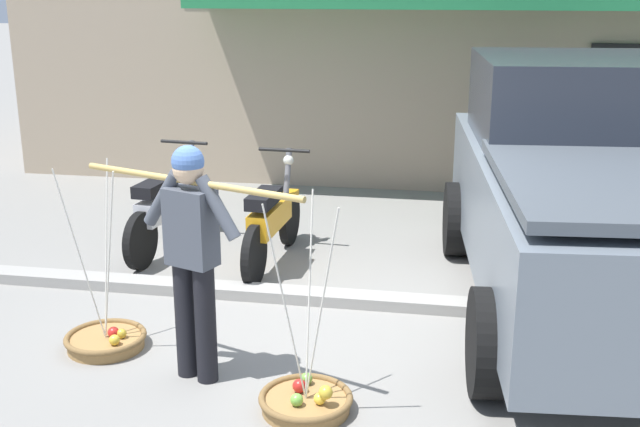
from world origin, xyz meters
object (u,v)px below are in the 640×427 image
Objects in this scene: parked_truck at (588,193)px; fruit_vendor at (192,248)px; fruit_basket_right_side at (306,400)px; motorcycle_second_in_row at (272,221)px; motorcycle_nearest_shop at (167,209)px; wooden_crate at (497,226)px; fruit_basket_left_side at (106,339)px.

fruit_vendor is at bearing -147.68° from parked_truck.
fruit_basket_right_side reaches higher than motorcycle_second_in_row.
fruit_basket_right_side reaches higher than motorcycle_nearest_shop.
motorcycle_second_in_row reaches higher than wooden_crate.
parked_truck is at bearing -70.28° from wooden_crate.
motorcycle_second_in_row is (0.82, 2.08, 0.38)m from fruit_basket_left_side.
wooden_crate is (1.36, 3.88, 0.08)m from fruit_basket_right_side.
motorcycle_nearest_shop is at bearing -164.46° from wooden_crate.
motorcycle_nearest_shop is 4.18m from parked_truck.
parked_truck is (2.85, 1.80, 0.05)m from fruit_vendor.
fruit_vendor is at bearing -20.42° from fruit_basket_left_side.
parked_truck is at bearing 46.77° from fruit_basket_right_side.
fruit_vendor is at bearing -89.36° from motorcycle_second_in_row.
fruit_basket_left_side is 1.00× the size of fruit_basket_right_side.
fruit_basket_left_side is at bearing 159.60° from fruit_basket_right_side.
fruit_vendor is 0.95× the size of motorcycle_nearest_shop.
fruit_basket_left_side is 2.27m from motorcycle_second_in_row.
fruit_basket_left_side and fruit_basket_right_side have the same top height.
fruit_vendor is at bearing -65.19° from motorcycle_nearest_shop.
wooden_crate is at bearing 109.72° from parked_truck.
fruit_basket_right_side is at bearing -133.23° from parked_truck.
fruit_basket_left_side reaches higher than motorcycle_nearest_shop.
wooden_crate is (2.22, 3.56, -0.82)m from fruit_vendor.
fruit_basket_right_side is at bearing -20.40° from fruit_basket_left_side.
fruit_basket_right_side is 3.60m from motorcycle_nearest_shop.
fruit_basket_right_side is at bearing -109.36° from wooden_crate.
motorcycle_second_in_row is at bearing 168.41° from parked_truck.
fruit_basket_right_side is at bearing -71.96° from motorcycle_second_in_row.
fruit_vendor reaches higher than fruit_basket_left_side.
motorcycle_nearest_shop is 4.13× the size of wooden_crate.
fruit_basket_left_side is (-0.85, 0.32, -0.90)m from fruit_vendor.
wooden_crate is at bearing 15.54° from motorcycle_nearest_shop.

